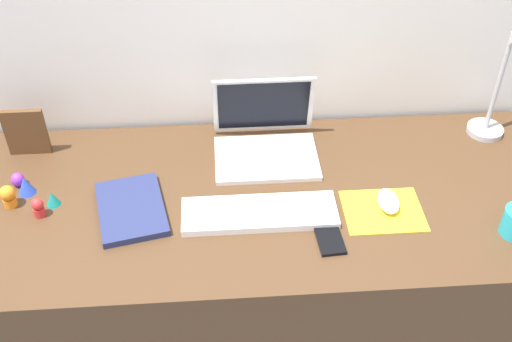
% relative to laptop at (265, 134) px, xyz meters
% --- Properties ---
extents(back_wall, '(2.99, 0.05, 1.33)m').
position_rel_laptop_xyz_m(back_wall, '(-0.07, 0.18, -0.13)').
color(back_wall, silver).
rests_on(back_wall, ground_plane).
extents(desk, '(1.79, 0.69, 0.74)m').
position_rel_laptop_xyz_m(desk, '(-0.07, -0.21, -0.42)').
color(desk, '#4C331E').
rests_on(desk, ground_plane).
extents(laptop, '(0.30, 0.25, 0.21)m').
position_rel_laptop_xyz_m(laptop, '(0.00, 0.00, 0.00)').
color(laptop, white).
rests_on(laptop, desk).
extents(keyboard, '(0.41, 0.13, 0.02)m').
position_rel_laptop_xyz_m(keyboard, '(-0.04, -0.29, -0.04)').
color(keyboard, white).
rests_on(keyboard, desk).
extents(mousepad, '(0.21, 0.17, 0.00)m').
position_rel_laptop_xyz_m(mousepad, '(0.29, -0.29, -0.05)').
color(mousepad, yellow).
rests_on(mousepad, desk).
extents(mouse, '(0.06, 0.10, 0.03)m').
position_rel_laptop_xyz_m(mouse, '(0.31, -0.28, -0.03)').
color(mouse, white).
rests_on(mouse, mousepad).
extents(cell_phone, '(0.07, 0.13, 0.01)m').
position_rel_laptop_xyz_m(cell_phone, '(0.13, -0.38, -0.05)').
color(cell_phone, black).
rests_on(cell_phone, desk).
extents(desk_lamp, '(0.11, 0.16, 0.39)m').
position_rel_laptop_xyz_m(desk_lamp, '(0.69, 0.00, 0.13)').
color(desk_lamp, '#B7B7BC').
rests_on(desk_lamp, desk).
extents(notebook_pad, '(0.22, 0.27, 0.02)m').
position_rel_laptop_xyz_m(notebook_pad, '(-0.38, -0.25, -0.04)').
color(notebook_pad, navy).
rests_on(notebook_pad, desk).
extents(picture_frame, '(0.12, 0.02, 0.15)m').
position_rel_laptop_xyz_m(picture_frame, '(-0.70, 0.03, 0.02)').
color(picture_frame, brown).
rests_on(picture_frame, desk).
extents(toy_figurine_red, '(0.03, 0.03, 0.06)m').
position_rel_laptop_xyz_m(toy_figurine_red, '(-0.62, -0.24, -0.03)').
color(toy_figurine_red, red).
rests_on(toy_figurine_red, desk).
extents(toy_figurine_orange, '(0.04, 0.04, 0.07)m').
position_rel_laptop_xyz_m(toy_figurine_orange, '(-0.70, -0.20, -0.02)').
color(toy_figurine_orange, orange).
rests_on(toy_figurine_orange, desk).
extents(toy_figurine_teal, '(0.04, 0.04, 0.04)m').
position_rel_laptop_xyz_m(toy_figurine_teal, '(-0.59, -0.20, -0.03)').
color(toy_figurine_teal, teal).
rests_on(toy_figurine_teal, desk).
extents(toy_figurine_purple, '(0.04, 0.04, 0.04)m').
position_rel_laptop_xyz_m(toy_figurine_purple, '(-0.70, -0.12, -0.03)').
color(toy_figurine_purple, purple).
rests_on(toy_figurine_purple, desk).
extents(toy_figurine_blue, '(0.05, 0.05, 0.05)m').
position_rel_laptop_xyz_m(toy_figurine_blue, '(-0.67, -0.15, -0.03)').
color(toy_figurine_blue, blue).
rests_on(toy_figurine_blue, desk).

